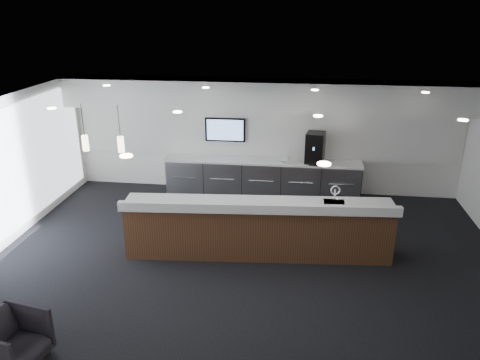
# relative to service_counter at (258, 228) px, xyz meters

# --- Properties ---
(ground) EXTENTS (10.00, 10.00, 0.00)m
(ground) POSITION_rel_service_counter_xyz_m (-0.19, -0.50, -0.58)
(ground) COLOR black
(ground) RESTS_ON ground
(ceiling) EXTENTS (10.00, 8.00, 0.02)m
(ceiling) POSITION_rel_service_counter_xyz_m (-0.19, -0.50, 2.42)
(ceiling) COLOR black
(ceiling) RESTS_ON back_wall
(back_wall) EXTENTS (10.00, 0.02, 3.00)m
(back_wall) POSITION_rel_service_counter_xyz_m (-0.19, 3.50, 0.92)
(back_wall) COLOR white
(back_wall) RESTS_ON ground
(soffit_bulkhead) EXTENTS (10.00, 0.90, 0.70)m
(soffit_bulkhead) POSITION_rel_service_counter_xyz_m (-0.19, 3.05, 2.07)
(soffit_bulkhead) COLOR white
(soffit_bulkhead) RESTS_ON back_wall
(alcove_panel) EXTENTS (9.80, 0.06, 1.40)m
(alcove_panel) POSITION_rel_service_counter_xyz_m (-0.19, 3.47, 1.02)
(alcove_panel) COLOR white
(alcove_panel) RESTS_ON back_wall
(back_credenza) EXTENTS (5.06, 0.66, 0.95)m
(back_credenza) POSITION_rel_service_counter_xyz_m (-0.19, 3.14, -0.10)
(back_credenza) COLOR #919499
(back_credenza) RESTS_ON ground
(wall_tv) EXTENTS (1.05, 0.08, 0.62)m
(wall_tv) POSITION_rel_service_counter_xyz_m (-1.19, 3.40, 1.07)
(wall_tv) COLOR black
(wall_tv) RESTS_ON back_wall
(pendant_left) EXTENTS (0.12, 0.12, 0.30)m
(pendant_left) POSITION_rel_service_counter_xyz_m (-2.59, 0.30, 1.67)
(pendant_left) COLOR #FFF3C6
(pendant_left) RESTS_ON ceiling
(pendant_right) EXTENTS (0.12, 0.12, 0.30)m
(pendant_right) POSITION_rel_service_counter_xyz_m (-3.29, 0.30, 1.67)
(pendant_right) COLOR #FFF3C6
(pendant_right) RESTS_ON ceiling
(ceiling_can_lights) EXTENTS (7.00, 5.00, 0.02)m
(ceiling_can_lights) POSITION_rel_service_counter_xyz_m (-0.19, -0.50, 2.39)
(ceiling_can_lights) COLOR white
(ceiling_can_lights) RESTS_ON ceiling
(service_counter) EXTENTS (5.30, 1.28, 1.49)m
(service_counter) POSITION_rel_service_counter_xyz_m (0.00, 0.00, 0.00)
(service_counter) COLOR #4A2718
(service_counter) RESTS_ON ground
(coffee_machine) EXTENTS (0.52, 0.61, 0.77)m
(coffee_machine) POSITION_rel_service_counter_xyz_m (1.13, 3.14, 0.76)
(coffee_machine) COLOR black
(coffee_machine) RESTS_ON back_credenza
(info_sign_left) EXTENTS (0.16, 0.03, 0.21)m
(info_sign_left) POSITION_rel_service_counter_xyz_m (0.40, 3.07, 0.48)
(info_sign_left) COLOR silver
(info_sign_left) RESTS_ON back_credenza
(info_sign_right) EXTENTS (0.17, 0.06, 0.23)m
(info_sign_right) POSITION_rel_service_counter_xyz_m (0.38, 3.06, 0.49)
(info_sign_right) COLOR silver
(info_sign_right) RESTS_ON back_credenza
(armchair) EXTENTS (0.96, 0.94, 0.75)m
(armchair) POSITION_rel_service_counter_xyz_m (-3.08, -3.48, -0.20)
(armchair) COLOR black
(armchair) RESTS_ON ground
(cup_0) EXTENTS (0.10, 0.10, 0.10)m
(cup_0) POSITION_rel_service_counter_xyz_m (1.39, 3.01, 0.42)
(cup_0) COLOR white
(cup_0) RESTS_ON back_credenza
(cup_1) EXTENTS (0.14, 0.14, 0.10)m
(cup_1) POSITION_rel_service_counter_xyz_m (1.25, 3.01, 0.42)
(cup_1) COLOR white
(cup_1) RESTS_ON back_credenza
(cup_2) EXTENTS (0.13, 0.13, 0.10)m
(cup_2) POSITION_rel_service_counter_xyz_m (1.11, 3.01, 0.42)
(cup_2) COLOR white
(cup_2) RESTS_ON back_credenza
(cup_3) EXTENTS (0.13, 0.13, 0.10)m
(cup_3) POSITION_rel_service_counter_xyz_m (0.97, 3.01, 0.42)
(cup_3) COLOR white
(cup_3) RESTS_ON back_credenza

